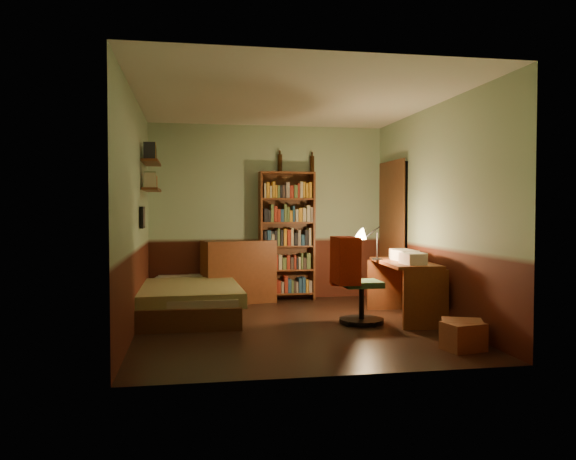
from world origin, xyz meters
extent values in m
cube|color=black|center=(0.00, 0.00, -0.01)|extent=(3.50, 4.00, 0.02)
cube|color=silver|center=(0.00, 0.00, 2.61)|extent=(3.50, 4.00, 0.02)
cube|color=#98B590|center=(0.00, 2.01, 1.30)|extent=(3.50, 0.02, 2.60)
cube|color=#98B590|center=(-1.76, 0.00, 1.30)|extent=(0.02, 4.00, 2.60)
cube|color=#98B590|center=(1.76, 0.00, 1.30)|extent=(0.02, 4.00, 2.60)
cube|color=#98B590|center=(0.00, -2.01, 1.30)|extent=(3.50, 0.02, 2.60)
cube|color=black|center=(1.72, 1.30, 1.00)|extent=(0.06, 0.90, 2.00)
cube|color=#492915|center=(1.69, 1.30, 1.00)|extent=(0.02, 0.98, 2.08)
cube|color=olive|center=(-1.19, 0.97, 0.34)|extent=(1.26, 2.30, 0.68)
cube|color=#5E2F17|center=(-0.47, 1.76, 0.45)|extent=(1.09, 0.70, 0.90)
cube|color=#B2B2B7|center=(0.03, 1.89, 0.96)|extent=(0.28, 0.24, 0.12)
cube|color=#5E2F17|center=(0.26, 1.85, 0.95)|extent=(0.82, 0.27, 1.90)
cylinder|color=black|center=(0.17, 1.96, 2.04)|extent=(0.07, 0.07, 0.27)
cylinder|color=black|center=(0.67, 1.96, 2.03)|extent=(0.08, 0.08, 0.25)
cube|color=#5E2F17|center=(1.44, 0.17, 0.35)|extent=(0.65, 1.36, 0.71)
cube|color=silver|center=(1.48, 0.26, 0.78)|extent=(0.26, 0.34, 0.13)
cone|color=black|center=(1.17, 0.41, 0.99)|extent=(0.22, 0.22, 0.56)
cube|color=#2A4C2C|center=(0.84, -0.01, 0.43)|extent=(0.43, 0.38, 0.86)
cube|color=#9B1F0C|center=(0.62, 0.04, 1.14)|extent=(0.34, 0.51, 0.55)
cube|color=#5E2F17|center=(-1.64, 1.10, 1.60)|extent=(0.20, 0.90, 0.03)
cube|color=#5E2F17|center=(-1.64, 1.10, 1.95)|extent=(0.20, 0.90, 0.03)
cube|color=black|center=(-1.72, 0.60, 1.25)|extent=(0.04, 0.32, 0.26)
cube|color=brown|center=(1.41, -1.41, 0.13)|extent=(0.40, 0.35, 0.27)
cube|color=brown|center=(1.46, -1.29, 0.13)|extent=(0.47, 0.43, 0.27)
camera|label=1|loc=(-1.15, -6.35, 1.34)|focal=35.00mm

